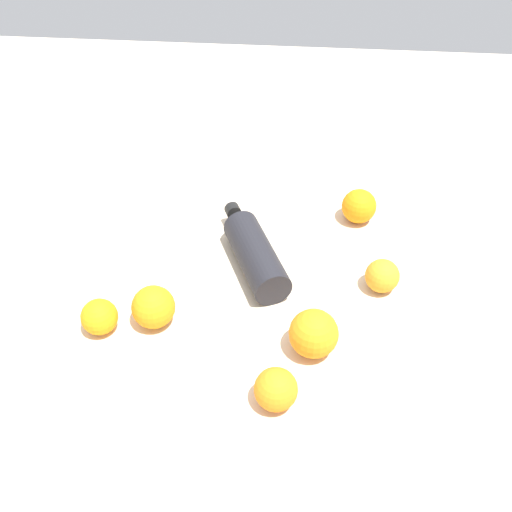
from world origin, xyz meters
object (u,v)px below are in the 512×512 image
at_px(orange_1, 276,389).
at_px(orange_3, 314,334).
at_px(water_bottle, 252,249).
at_px(orange_2, 99,317).
at_px(orange_5, 382,276).
at_px(orange_4, 153,307).
at_px(orange_0, 359,206).

height_order(orange_1, orange_3, orange_3).
xyz_separation_m(water_bottle, orange_1, (0.32, 0.07, -0.00)).
xyz_separation_m(orange_2, orange_5, (-0.15, 0.50, 0.00)).
distance_m(water_bottle, orange_3, 0.24).
bearing_deg(orange_4, orange_1, 57.08).
relative_size(orange_2, orange_4, 0.83).
relative_size(orange_2, orange_3, 0.77).
height_order(orange_0, orange_5, orange_0).
xyz_separation_m(orange_3, orange_5, (-0.16, 0.13, -0.01)).
height_order(orange_2, orange_5, same).
relative_size(orange_1, orange_4, 0.89).
bearing_deg(orange_0, orange_1, -17.31).
bearing_deg(orange_1, orange_2, -110.86).
bearing_deg(orange_0, water_bottle, -53.78).
distance_m(orange_0, orange_5, 0.21).
bearing_deg(orange_5, orange_2, -73.43).
relative_size(orange_1, orange_3, 0.82).
bearing_deg(orange_3, orange_0, 165.80).
distance_m(orange_3, orange_5, 0.20).
bearing_deg(orange_2, orange_3, 88.28).
bearing_deg(orange_3, water_bottle, -149.47).
distance_m(water_bottle, orange_0, 0.27).
distance_m(water_bottle, orange_5, 0.26).
xyz_separation_m(orange_0, orange_5, (0.21, 0.03, -0.01)).
xyz_separation_m(orange_0, orange_3, (0.37, -0.09, 0.00)).
xyz_separation_m(orange_3, orange_4, (-0.04, -0.28, -0.00)).
xyz_separation_m(water_bottle, orange_5, (0.05, 0.25, -0.00)).
distance_m(orange_3, orange_4, 0.28).
bearing_deg(orange_1, orange_5, 145.79).
bearing_deg(orange_1, orange_3, 153.02).
height_order(orange_0, orange_1, orange_0).
relative_size(orange_0, orange_4, 0.97).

